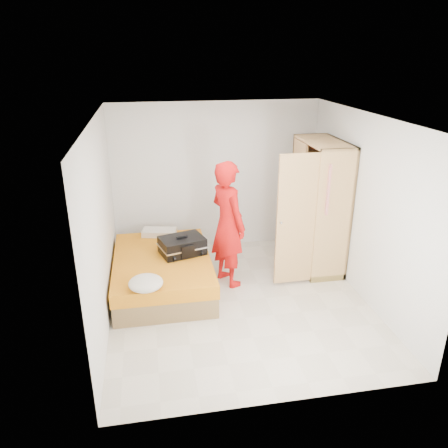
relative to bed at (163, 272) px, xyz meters
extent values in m
plane|color=beige|center=(1.05, -0.60, -0.25)|extent=(4.00, 4.00, 0.00)
plane|color=white|center=(1.05, -0.60, 2.35)|extent=(4.00, 4.00, 0.00)
cube|color=white|center=(1.05, 1.40, 1.05)|extent=(3.60, 0.02, 2.60)
cube|color=white|center=(1.05, -2.60, 1.05)|extent=(3.60, 0.02, 2.60)
cube|color=white|center=(-0.75, -0.60, 1.05)|extent=(0.02, 4.00, 2.60)
cube|color=white|center=(2.85, -0.60, 1.05)|extent=(0.02, 4.00, 2.60)
cube|color=brown|center=(0.00, 0.00, -0.10)|extent=(1.40, 2.00, 0.30)
cube|color=orange|center=(0.00, 0.00, 0.15)|extent=(1.42, 2.02, 0.20)
cube|color=tan|center=(2.82, 0.30, 0.80)|extent=(0.04, 1.20, 2.10)
cube|color=tan|center=(2.55, -0.28, 0.80)|extent=(0.58, 0.04, 2.10)
cube|color=tan|center=(2.55, 0.88, 0.80)|extent=(0.58, 0.04, 2.10)
cube|color=tan|center=(2.55, 0.30, 1.83)|extent=(0.58, 1.20, 0.04)
cube|color=tan|center=(2.55, 0.30, -0.20)|extent=(0.58, 1.20, 0.10)
cube|color=tan|center=(2.28, 0.60, 0.80)|extent=(0.04, 0.59, 2.00)
cube|color=tan|center=(1.97, -0.27, 0.80)|extent=(0.59, 0.05, 2.00)
cylinder|color=#B2B2B7|center=(2.55, 0.30, 1.67)|extent=(0.02, 1.10, 0.02)
imported|color=red|center=(1.00, 0.00, 0.71)|extent=(0.71, 0.83, 1.93)
cube|color=black|center=(0.32, 0.09, 0.38)|extent=(0.74, 0.61, 0.25)
cube|color=black|center=(0.32, 0.09, 0.52)|extent=(0.17, 0.09, 0.03)
ellipsoid|color=beige|center=(-0.24, -0.90, 0.33)|extent=(0.45, 0.45, 0.17)
cube|color=beige|center=(0.00, 0.85, 0.30)|extent=(0.60, 0.39, 0.10)
camera|label=1|loc=(-0.12, -5.93, 3.12)|focal=35.00mm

